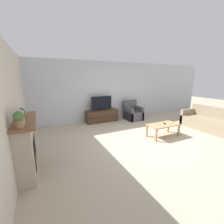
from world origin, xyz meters
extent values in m
plane|color=tan|center=(0.00, 0.00, 0.00)|extent=(24.00, 24.00, 0.00)
cube|color=silver|center=(0.00, 2.88, 1.35)|extent=(12.00, 0.06, 2.70)
cube|color=beige|center=(-3.50, 0.00, 1.35)|extent=(0.06, 12.00, 2.70)
cube|color=#B7A893|center=(-3.31, -0.18, 0.55)|extent=(0.30, 1.35, 1.11)
cube|color=black|center=(-3.16, -0.18, 0.42)|extent=(0.01, 0.74, 0.61)
cube|color=orange|center=(-3.16, -0.18, 0.25)|extent=(0.01, 0.52, 0.12)
cube|color=brown|center=(-3.28, -0.18, 1.13)|extent=(0.42, 1.47, 0.05)
cylinder|color=beige|center=(-3.29, -0.62, 1.28)|extent=(0.13, 0.13, 0.25)
sphere|color=beige|center=(-3.29, -0.62, 1.42)|extent=(0.07, 0.07, 0.07)
cylinder|color=#385670|center=(-3.29, -0.29, 1.27)|extent=(0.09, 0.09, 0.23)
sphere|color=#385670|center=(-3.29, -0.29, 1.39)|extent=(0.05, 0.05, 0.05)
cube|color=brown|center=(-3.29, -0.04, 1.23)|extent=(0.07, 0.11, 0.15)
cylinder|color=white|center=(-3.26, -0.04, 1.25)|extent=(0.00, 0.08, 0.08)
cylinder|color=#936B4C|center=(-3.29, -0.81, 1.23)|extent=(0.12, 0.12, 0.13)
sphere|color=#477038|center=(-3.29, -0.81, 1.36)|extent=(0.17, 0.17, 0.17)
cube|color=#422D1E|center=(-0.46, 2.56, 0.27)|extent=(1.45, 0.49, 0.54)
cube|color=black|center=(-0.46, 2.31, 0.27)|extent=(1.42, 0.01, 0.01)
cube|color=black|center=(-0.46, 2.56, 0.56)|extent=(0.33, 0.18, 0.04)
cube|color=black|center=(-0.46, 2.56, 0.87)|extent=(0.95, 0.03, 0.59)
cube|color=black|center=(-0.46, 2.55, 0.87)|extent=(0.88, 0.01, 0.53)
cube|color=#4C4C51|center=(1.01, 2.20, 0.20)|extent=(0.70, 0.76, 0.40)
cube|color=#4C4C51|center=(1.01, 2.51, 0.65)|extent=(0.70, 0.14, 0.50)
cube|color=#4C4C51|center=(0.71, 2.20, 0.31)|extent=(0.10, 0.76, 0.63)
cube|color=#4C4C51|center=(1.31, 2.20, 0.31)|extent=(0.10, 0.76, 0.63)
cube|color=#A37F56|center=(0.72, -0.01, 0.42)|extent=(1.08, 0.54, 0.03)
cube|color=#A37F56|center=(0.22, -0.24, 0.20)|extent=(0.05, 0.05, 0.40)
cube|color=#A37F56|center=(1.22, -0.24, 0.20)|extent=(0.05, 0.05, 0.40)
cube|color=#A37F56|center=(0.22, 0.22, 0.20)|extent=(0.05, 0.05, 0.40)
cube|color=#A37F56|center=(1.22, 0.22, 0.20)|extent=(0.05, 0.05, 0.40)
cube|color=black|center=(0.80, 0.00, 0.44)|extent=(0.11, 0.15, 0.02)
cube|color=gray|center=(2.78, -0.33, 0.21)|extent=(0.88, 1.96, 0.42)
cube|color=gray|center=(3.14, -0.33, 0.64)|extent=(0.16, 1.96, 0.44)
cube|color=gray|center=(2.78, 0.60, 0.33)|extent=(0.88, 0.11, 0.66)
camera|label=1|loc=(-2.97, -3.58, 1.97)|focal=24.00mm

